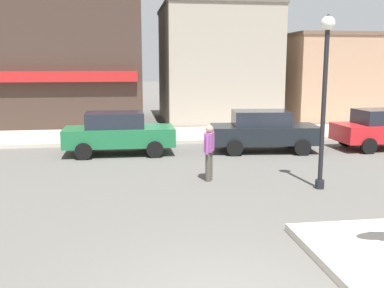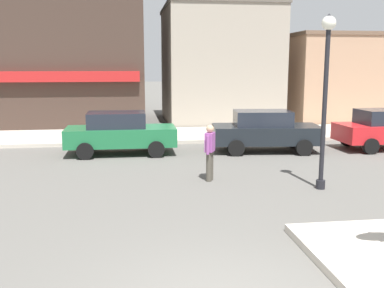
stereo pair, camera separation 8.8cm
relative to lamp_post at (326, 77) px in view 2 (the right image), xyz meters
The scene contains 8 objects.
kerb_far 10.39m from the lamp_post, 112.37° to the left, with size 80.00×4.00×0.15m, color beige.
lamp_post is the anchor object (origin of this frame).
parked_car_nearest 8.00m from the lamp_post, 134.46° to the left, with size 4.00×1.88×1.56m.
parked_car_second 5.67m from the lamp_post, 89.45° to the left, with size 4.16×2.19×1.56m.
pedestrian_crossing_near 3.70m from the lamp_post, 155.93° to the left, with size 0.35×0.54×1.61m.
building_corner_shop 18.26m from the lamp_post, 120.20° to the left, with size 10.08×9.53×8.44m.
building_storefront_left_near 14.76m from the lamp_post, 89.78° to the left, with size 6.13×7.03×6.51m.
building_storefront_left_mid 16.22m from the lamp_post, 62.80° to the left, with size 6.98×6.22×4.98m.
Camera 2 is at (-1.19, -5.45, 3.30)m, focal length 42.00 mm.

